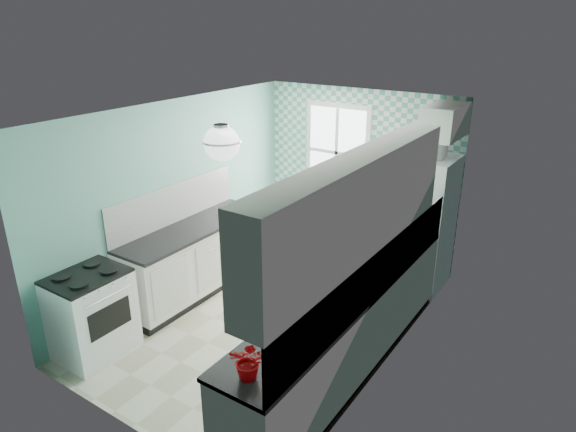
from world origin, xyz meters
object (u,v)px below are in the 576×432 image
Objects in this scene: sink at (385,258)px; microwave at (427,146)px; fruit_bowl at (289,339)px; fridge at (419,222)px; stove at (92,313)px; potted_plant at (249,361)px; ceiling_light at (222,143)px.

sink is 1.12× the size of microwave.
fridge is at bearing 91.59° from fruit_bowl.
potted_plant is (2.40, -0.33, 0.60)m from stove.
sink is 1.77× the size of potted_plant.
stove is at bearing -137.60° from sink.
sink reaches higher than stove.
fridge is at bearing 66.83° from ceiling_light.
ceiling_light reaches higher than sink.
fridge is at bearing 91.37° from potted_plant.
microwave reaches higher than fruit_bowl.
microwave is (1.11, 2.59, -0.41)m from ceiling_light.
fridge is at bearing 49.92° from microwave.
potted_plant is (-0.00, -2.43, 0.16)m from sink.
ceiling_light is 0.38× the size of stove.
stove is at bearing 52.46° from microwave.
potted_plant is at bearing -91.99° from fridge.
sink is at bearing 46.11° from ceiling_light.
stove is 3.22m from sink.
stove is 1.96× the size of microwave.
fruit_bowl is (2.40, 0.20, 0.49)m from stove.
microwave is (0.00, 0.00, 1.02)m from fridge.
sink reaches higher than fruit_bowl.
sink is 1.67m from microwave.
potted_plant reaches higher than stove.
fridge is 3.77× the size of microwave.
fridge is at bearing 95.27° from sink.
fruit_bowl is at bearing 87.89° from microwave.
potted_plant is at bearing -44.54° from ceiling_light.
ceiling_light reaches higher than fruit_bowl.
potted_plant is 3.87m from microwave.
microwave is (-0.09, 3.77, 0.83)m from potted_plant.
ceiling_light is at bearing 63.14° from microwave.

